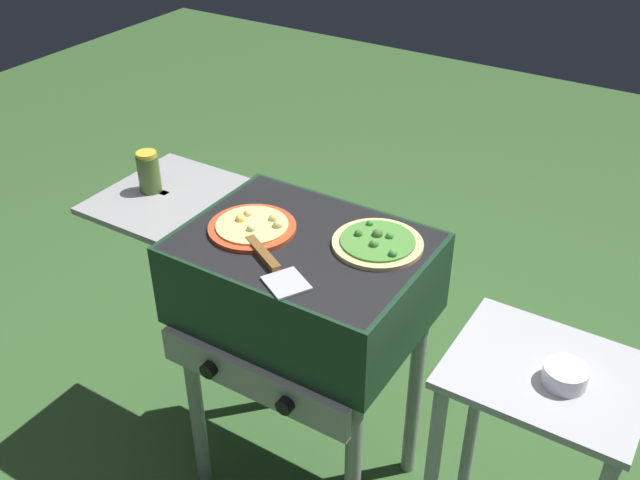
{
  "coord_description": "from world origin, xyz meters",
  "views": [
    {
      "loc": [
        0.86,
        -1.3,
        1.92
      ],
      "look_at": [
        0.05,
        0.0,
        0.92
      ],
      "focal_mm": 40.49,
      "sensor_mm": 36.0,
      "label": 1
    }
  ],
  "objects_px": {
    "pizza_veggie": "(378,243)",
    "prep_table": "(532,438)",
    "grill": "(299,285)",
    "spatula": "(272,266)",
    "pizza_cheese": "(253,227)",
    "sauce_jar": "(149,172)",
    "topping_bowl_near": "(565,376)"
  },
  "relations": [
    {
      "from": "sauce_jar",
      "to": "prep_table",
      "type": "xyz_separation_m",
      "value": [
        1.18,
        0.01,
        -0.41
      ]
    },
    {
      "from": "pizza_veggie",
      "to": "prep_table",
      "type": "xyz_separation_m",
      "value": [
        0.49,
        -0.08,
        -0.36
      ]
    },
    {
      "from": "pizza_veggie",
      "to": "sauce_jar",
      "type": "distance_m",
      "value": 0.7
    },
    {
      "from": "grill",
      "to": "spatula",
      "type": "bearing_deg",
      "value": -83.66
    },
    {
      "from": "pizza_cheese",
      "to": "sauce_jar",
      "type": "height_order",
      "value": "sauce_jar"
    },
    {
      "from": "pizza_veggie",
      "to": "spatula",
      "type": "height_order",
      "value": "pizza_veggie"
    },
    {
      "from": "grill",
      "to": "prep_table",
      "type": "xyz_separation_m",
      "value": [
        0.67,
        0.0,
        -0.2
      ]
    },
    {
      "from": "grill",
      "to": "pizza_veggie",
      "type": "relative_size",
      "value": 4.09
    },
    {
      "from": "grill",
      "to": "topping_bowl_near",
      "type": "xyz_separation_m",
      "value": [
        0.72,
        -0.02,
        0.04
      ]
    },
    {
      "from": "grill",
      "to": "pizza_veggie",
      "type": "bearing_deg",
      "value": 24.67
    },
    {
      "from": "topping_bowl_near",
      "to": "pizza_veggie",
      "type": "bearing_deg",
      "value": 168.83
    },
    {
      "from": "spatula",
      "to": "topping_bowl_near",
      "type": "height_order",
      "value": "spatula"
    },
    {
      "from": "spatula",
      "to": "sauce_jar",
      "type": "bearing_deg",
      "value": 165.56
    },
    {
      "from": "pizza_veggie",
      "to": "prep_table",
      "type": "height_order",
      "value": "pizza_veggie"
    },
    {
      "from": "grill",
      "to": "topping_bowl_near",
      "type": "height_order",
      "value": "grill"
    },
    {
      "from": "spatula",
      "to": "pizza_veggie",
      "type": "bearing_deg",
      "value": 52.62
    },
    {
      "from": "prep_table",
      "to": "pizza_veggie",
      "type": "bearing_deg",
      "value": 170.53
    },
    {
      "from": "pizza_veggie",
      "to": "pizza_cheese",
      "type": "distance_m",
      "value": 0.33
    },
    {
      "from": "pizza_cheese",
      "to": "topping_bowl_near",
      "type": "height_order",
      "value": "pizza_cheese"
    },
    {
      "from": "grill",
      "to": "sauce_jar",
      "type": "distance_m",
      "value": 0.55
    },
    {
      "from": "grill",
      "to": "prep_table",
      "type": "bearing_deg",
      "value": 0.37
    },
    {
      "from": "grill",
      "to": "spatula",
      "type": "relative_size",
      "value": 3.77
    },
    {
      "from": "pizza_veggie",
      "to": "prep_table",
      "type": "bearing_deg",
      "value": -9.47
    },
    {
      "from": "pizza_veggie",
      "to": "pizza_cheese",
      "type": "bearing_deg",
      "value": -161.47
    },
    {
      "from": "pizza_cheese",
      "to": "spatula",
      "type": "xyz_separation_m",
      "value": [
        0.15,
        -0.12,
        -0.0
      ]
    },
    {
      "from": "pizza_veggie",
      "to": "spatula",
      "type": "distance_m",
      "value": 0.28
    },
    {
      "from": "pizza_veggie",
      "to": "prep_table",
      "type": "relative_size",
      "value": 0.3
    },
    {
      "from": "pizza_cheese",
      "to": "prep_table",
      "type": "bearing_deg",
      "value": 1.76
    },
    {
      "from": "pizza_cheese",
      "to": "prep_table",
      "type": "distance_m",
      "value": 0.88
    },
    {
      "from": "grill",
      "to": "topping_bowl_near",
      "type": "bearing_deg",
      "value": -1.49
    },
    {
      "from": "sauce_jar",
      "to": "spatula",
      "type": "height_order",
      "value": "sauce_jar"
    },
    {
      "from": "sauce_jar",
      "to": "prep_table",
      "type": "distance_m",
      "value": 1.25
    }
  ]
}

